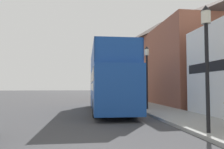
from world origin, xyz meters
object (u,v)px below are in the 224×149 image
tour_bus (110,85)px  lamp_post_third (125,70)px  parked_car_ahead_of_bus (109,97)px  lamp_post_second (147,65)px  lamp_post_nearest (206,43)px

tour_bus → lamp_post_third: bearing=72.8°
parked_car_ahead_of_bus → lamp_post_second: 8.03m
lamp_post_nearest → lamp_post_second: bearing=88.0°
lamp_post_third → lamp_post_second: bearing=-90.1°
parked_car_ahead_of_bus → lamp_post_nearest: size_ratio=1.00×
parked_car_ahead_of_bus → lamp_post_nearest: 15.63m
tour_bus → lamp_post_third: 8.55m
parked_car_ahead_of_bus → lamp_post_third: bearing=14.8°
parked_car_ahead_of_bus → lamp_post_second: bearing=-79.3°
tour_bus → lamp_post_second: lamp_post_second is taller
lamp_post_second → tour_bus: bearing=179.8°
lamp_post_nearest → lamp_post_third: bearing=88.9°
tour_bus → lamp_post_third: (2.70, 7.94, 1.64)m
tour_bus → lamp_post_second: size_ratio=2.16×
lamp_post_nearest → lamp_post_third: size_ratio=0.92×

